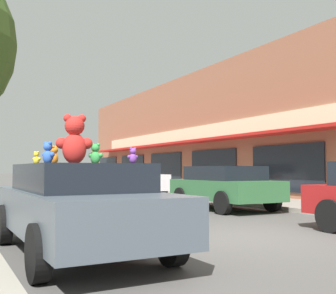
# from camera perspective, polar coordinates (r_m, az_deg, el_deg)

# --- Properties ---
(ground_plane) EXTENTS (260.00, 260.00, 0.00)m
(ground_plane) POSITION_cam_1_polar(r_m,az_deg,el_deg) (8.61, 9.89, -12.06)
(ground_plane) COLOR #514F4C
(storefront_row) EXTENTS (17.01, 38.14, 7.02)m
(storefront_row) POSITION_cam_1_polar(r_m,az_deg,el_deg) (27.95, 19.74, 1.56)
(storefront_row) COLOR #9E6047
(storefront_row) RESTS_ON ground_plane
(plush_art_car) EXTENTS (2.06, 4.77, 1.44)m
(plush_art_car) POSITION_cam_1_polar(r_m,az_deg,el_deg) (7.00, -12.10, -7.59)
(plush_art_car) COLOR #4C5660
(plush_art_car) RESTS_ON ground_plane
(teddy_bear_giant) EXTENTS (0.64, 0.42, 0.84)m
(teddy_bear_giant) POSITION_cam_1_polar(r_m,az_deg,el_deg) (7.25, -12.56, 0.92)
(teddy_bear_giant) COLOR red
(teddy_bear_giant) RESTS_ON plush_art_car
(teddy_bear_brown) EXTENTS (0.21, 0.23, 0.32)m
(teddy_bear_brown) POSITION_cam_1_polar(r_m,az_deg,el_deg) (8.04, -9.91, -1.28)
(teddy_bear_brown) COLOR olive
(teddy_bear_brown) RESTS_ON plush_art_car
(teddy_bear_blue) EXTENTS (0.22, 0.28, 0.38)m
(teddy_bear_blue) POSITION_cam_1_polar(r_m,az_deg,el_deg) (7.26, -15.95, -0.80)
(teddy_bear_blue) COLOR blue
(teddy_bear_blue) RESTS_ON plush_art_car
(teddy_bear_purple) EXTENTS (0.18, 0.11, 0.24)m
(teddy_bear_purple) POSITION_cam_1_polar(r_m,az_deg,el_deg) (6.17, -4.78, -1.18)
(teddy_bear_purple) COLOR purple
(teddy_bear_purple) RESTS_ON plush_art_car
(teddy_bear_green) EXTENTS (0.25, 0.24, 0.36)m
(teddy_bear_green) POSITION_cam_1_polar(r_m,az_deg,el_deg) (7.27, -9.80, -0.95)
(teddy_bear_green) COLOR green
(teddy_bear_green) RESTS_ON plush_art_car
(teddy_bear_orange) EXTENTS (0.22, 0.24, 0.34)m
(teddy_bear_orange) POSITION_cam_1_polar(r_m,az_deg,el_deg) (7.91, -15.17, -1.11)
(teddy_bear_orange) COLOR orange
(teddy_bear_orange) RESTS_ON plush_art_car
(teddy_bear_yellow) EXTENTS (0.15, 0.17, 0.24)m
(teddy_bear_yellow) POSITION_cam_1_polar(r_m,az_deg,el_deg) (7.85, -17.39, -1.44)
(teddy_bear_yellow) COLOR yellow
(teddy_bear_yellow) RESTS_ON plush_art_car
(parked_car_far_center) EXTENTS (2.13, 4.07, 1.46)m
(parked_car_far_center) POSITION_cam_1_polar(r_m,az_deg,el_deg) (14.31, 7.63, -5.21)
(parked_car_far_center) COLOR #336B3D
(parked_car_far_center) RESTS_ON ground_plane
(parked_car_far_right) EXTENTS (1.96, 4.34, 1.64)m
(parked_car_far_right) POSITION_cam_1_polar(r_m,az_deg,el_deg) (20.94, -4.57, -4.31)
(parked_car_far_right) COLOR silver
(parked_car_far_right) RESTS_ON ground_plane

